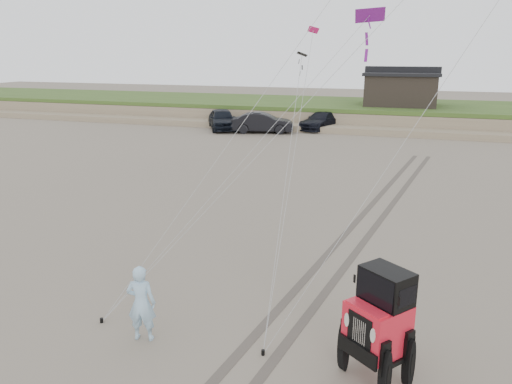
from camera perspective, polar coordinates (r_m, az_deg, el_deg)
ground at (r=12.15m, az=-2.49°, el=-15.84°), size 160.00×160.00×0.00m
dune_ridge at (r=47.63m, az=13.65°, el=8.68°), size 160.00×14.25×1.73m
cabin at (r=46.80m, az=16.28°, el=11.35°), size 6.40×5.40×3.35m
truck_a at (r=42.30m, az=-3.89°, el=8.30°), size 4.26×5.47×1.74m
truck_b at (r=40.54m, az=0.76°, el=7.93°), size 5.20×2.84×1.63m
truck_c at (r=42.58m, az=7.60°, el=8.08°), size 3.87×5.58×1.50m
jeep at (r=10.52m, az=13.61°, el=-15.81°), size 4.79×5.30×1.87m
man at (r=11.78m, az=-12.97°, el=-12.27°), size 0.74×0.57×1.81m
stake_main at (r=13.07m, az=-17.24°, el=-13.84°), size 0.08×0.08×0.12m
stake_aux at (r=11.38m, az=0.81°, el=-17.87°), size 0.08×0.08×0.12m
tire_tracks at (r=18.85m, az=11.89°, el=-4.29°), size 5.22×29.74×0.01m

